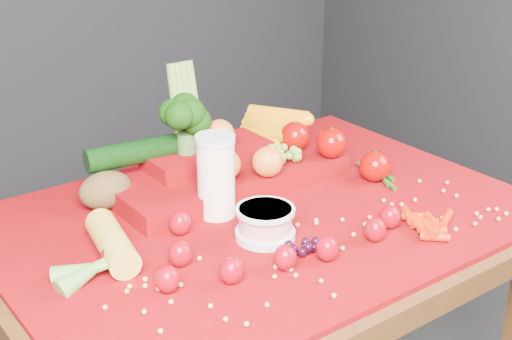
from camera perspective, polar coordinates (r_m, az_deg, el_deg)
table at (r=1.50m, az=0.46°, el=-7.10°), size 1.10×0.80×0.75m
red_cloth at (r=1.45m, az=0.47°, el=-3.66°), size 1.05×0.75×0.01m
milk_glass at (r=1.41m, az=-3.22°, el=-0.25°), size 0.08×0.08×0.17m
yogurt_bowl at (r=1.34m, az=0.74°, el=-4.19°), size 0.11×0.11×0.06m
strawberry_scatter at (r=1.27m, az=-0.27°, el=-6.12°), size 0.54×0.28×0.05m
dark_grape_cluster at (r=1.30m, az=3.77°, el=-6.09°), size 0.06×0.05×0.03m
soybean_scatter at (r=1.31m, az=5.77°, el=-6.40°), size 0.84×0.24×0.01m
corn_ear at (r=1.27m, az=-12.40°, el=-7.07°), size 0.21×0.25×0.06m
potato at (r=1.49m, az=-11.94°, el=-1.58°), size 0.11×0.08×0.08m
baby_carrot_pile at (r=1.42m, az=13.92°, el=-3.97°), size 0.17×0.18×0.03m
green_bean_pile at (r=1.63m, az=9.61°, el=-0.40°), size 0.14×0.12×0.01m
produce_mound at (r=1.56m, az=-1.95°, el=0.89°), size 0.60×0.35×0.27m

